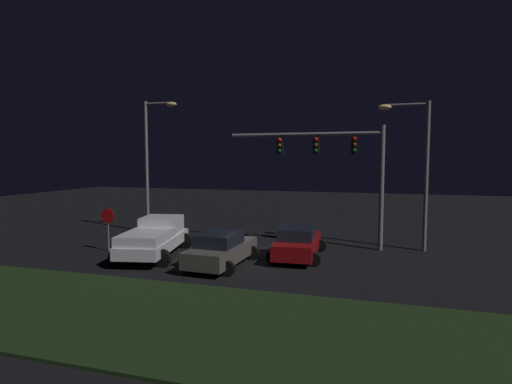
# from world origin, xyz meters

# --- Properties ---
(ground_plane) EXTENTS (80.00, 80.00, 0.00)m
(ground_plane) POSITION_xyz_m (0.00, 0.00, 0.00)
(ground_plane) COLOR black
(grass_median) EXTENTS (23.14, 6.28, 0.10)m
(grass_median) POSITION_xyz_m (0.00, -8.64, 0.05)
(grass_median) COLOR black
(grass_median) RESTS_ON ground_plane
(pickup_truck) EXTENTS (3.61, 5.69, 1.80)m
(pickup_truck) POSITION_xyz_m (-4.23, -1.53, 1.00)
(pickup_truck) COLOR silver
(pickup_truck) RESTS_ON ground_plane
(car_sedan) EXTENTS (2.62, 4.48, 1.51)m
(car_sedan) POSITION_xyz_m (-0.40, -2.40, 0.74)
(car_sedan) COLOR #514C47
(car_sedan) RESTS_ON ground_plane
(car_sedan_far) EXTENTS (2.62, 4.48, 1.51)m
(car_sedan_far) POSITION_xyz_m (2.58, 0.05, 0.74)
(car_sedan_far) COLOR maroon
(car_sedan_far) RESTS_ON ground_plane
(traffic_signal_gantry) EXTENTS (8.32, 0.56, 6.50)m
(traffic_signal_gantry) POSITION_xyz_m (3.95, 2.96, 4.90)
(traffic_signal_gantry) COLOR slate
(traffic_signal_gantry) RESTS_ON ground_plane
(street_lamp_left) EXTENTS (2.30, 0.44, 8.42)m
(street_lamp_left) POSITION_xyz_m (-7.71, 4.13, 5.25)
(street_lamp_left) COLOR slate
(street_lamp_left) RESTS_ON ground_plane
(street_lamp_right) EXTENTS (2.58, 0.44, 7.70)m
(street_lamp_right) POSITION_xyz_m (8.05, 3.47, 4.89)
(street_lamp_right) COLOR slate
(street_lamp_right) RESTS_ON ground_plane
(stop_sign) EXTENTS (0.76, 0.08, 2.23)m
(stop_sign) POSITION_xyz_m (-7.06, -1.39, 1.56)
(stop_sign) COLOR slate
(stop_sign) RESTS_ON ground_plane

